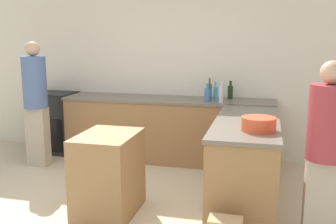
{
  "coord_description": "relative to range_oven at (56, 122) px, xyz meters",
  "views": [
    {
      "loc": [
        1.38,
        -3.36,
        1.84
      ],
      "look_at": [
        0.31,
        0.89,
        0.98
      ],
      "focal_mm": 42.0,
      "sensor_mm": 36.0,
      "label": 1
    }
  ],
  "objects": [
    {
      "name": "water_bottle_blue",
      "position": [
        2.47,
        -0.18,
        0.56
      ],
      "size": [
        0.09,
        0.09,
        0.25
      ],
      "color": "#386BB7",
      "rests_on": "counter_back"
    },
    {
      "name": "vinegar_bottle_clear",
      "position": [
        2.67,
        -0.2,
        0.58
      ],
      "size": [
        0.06,
        0.06,
        0.29
      ],
      "color": "silver",
      "rests_on": "counter_back"
    },
    {
      "name": "counter_peninsula",
      "position": [
        3.08,
        -1.29,
        -0.0
      ],
      "size": [
        0.69,
        1.88,
        0.94
      ],
      "color": "olive",
      "rests_on": "ground_plane"
    },
    {
      "name": "mixing_bowl",
      "position": [
        3.2,
        -1.75,
        0.53
      ],
      "size": [
        0.33,
        0.33,
        0.13
      ],
      "color": "#DB512D",
      "rests_on": "counter_peninsula"
    },
    {
      "name": "dish_soap_bottle",
      "position": [
        2.57,
        -0.08,
        0.57
      ],
      "size": [
        0.06,
        0.06,
        0.27
      ],
      "color": "#338CBF",
      "rests_on": "counter_back"
    },
    {
      "name": "person_at_peninsula",
      "position": [
        3.79,
        -2.06,
        0.41
      ],
      "size": [
        0.35,
        0.35,
        1.64
      ],
      "color": "#ADA38E",
      "rests_on": "ground_plane"
    },
    {
      "name": "range_oven",
      "position": [
        0.0,
        0.0,
        0.0
      ],
      "size": [
        0.66,
        0.6,
        0.95
      ],
      "color": "black",
      "rests_on": "ground_plane"
    },
    {
      "name": "counter_back",
      "position": [
        1.88,
        -0.03,
        -0.0
      ],
      "size": [
        3.09,
        0.69,
        0.94
      ],
      "color": "olive",
      "rests_on": "ground_plane"
    },
    {
      "name": "person_by_range",
      "position": [
        0.13,
        -0.73,
        0.49
      ],
      "size": [
        0.33,
        0.33,
        1.76
      ],
      "color": "#ADA38E",
      "rests_on": "ground_plane"
    },
    {
      "name": "olive_oil_bottle",
      "position": [
        2.47,
        0.02,
        0.59
      ],
      "size": [
        0.06,
        0.06,
        0.31
      ],
      "color": "#475B1E",
      "rests_on": "counter_back"
    },
    {
      "name": "wall_back",
      "position": [
        1.88,
        0.33,
        0.88
      ],
      "size": [
        8.0,
        0.06,
        2.7
      ],
      "color": "silver",
      "rests_on": "ground_plane"
    },
    {
      "name": "island_table",
      "position": [
        1.71,
        -1.94,
        -0.05
      ],
      "size": [
        0.57,
        0.76,
        0.85
      ],
      "color": "#997047",
      "rests_on": "ground_plane"
    },
    {
      "name": "wine_bottle_dark",
      "position": [
        2.76,
        0.12,
        0.57
      ],
      "size": [
        0.08,
        0.08,
        0.26
      ],
      "color": "black",
      "rests_on": "counter_back"
    }
  ]
}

